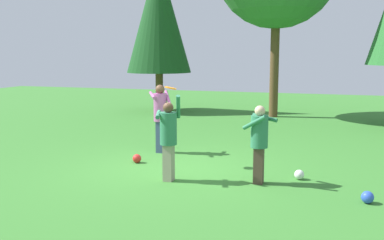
# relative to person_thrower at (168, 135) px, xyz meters

# --- Properties ---
(ground_plane) EXTENTS (40.00, 40.00, 0.00)m
(ground_plane) POSITION_rel_person_thrower_xyz_m (-0.21, 0.91, -0.96)
(ground_plane) COLOR #387A2D
(person_thrower) EXTENTS (0.60, 0.59, 1.77)m
(person_thrower) POSITION_rel_person_thrower_xyz_m (0.00, 0.00, 0.00)
(person_thrower) COLOR gray
(person_thrower) RESTS_ON ground_plane
(person_catcher) EXTENTS (0.72, 0.76, 1.77)m
(person_catcher) POSITION_rel_person_thrower_xyz_m (-1.13, 2.38, 0.10)
(person_catcher) COLOR #38476B
(person_catcher) RESTS_ON ground_plane
(person_bystander) EXTENTS (0.66, 0.64, 1.57)m
(person_bystander) POSITION_rel_person_thrower_xyz_m (1.77, 0.36, -0.03)
(person_bystander) COLOR #4C382D
(person_bystander) RESTS_ON ground_plane
(frisbee) EXTENTS (0.35, 0.36, 0.08)m
(frisbee) POSITION_rel_person_thrower_xyz_m (-0.39, 1.18, 0.84)
(frisbee) COLOR orange
(ball_white) EXTENTS (0.20, 0.20, 0.20)m
(ball_white) POSITION_rel_person_thrower_xyz_m (2.53, 0.90, -0.86)
(ball_white) COLOR white
(ball_white) RESTS_ON ground_plane
(ball_blue) EXTENTS (0.22, 0.22, 0.22)m
(ball_blue) POSITION_rel_person_thrower_xyz_m (3.77, -0.26, -0.85)
(ball_blue) COLOR blue
(ball_blue) RESTS_ON ground_plane
(ball_red) EXTENTS (0.21, 0.21, 0.21)m
(ball_red) POSITION_rel_person_thrower_xyz_m (-1.24, 1.16, -0.85)
(ball_red) COLOR red
(ball_red) RESTS_ON ground_plane
(tree_left) EXTENTS (2.81, 2.81, 6.72)m
(tree_left) POSITION_rel_person_thrower_xyz_m (-4.26, 10.14, 3.24)
(tree_left) COLOR brown
(tree_left) RESTS_ON ground_plane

